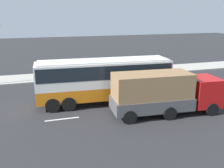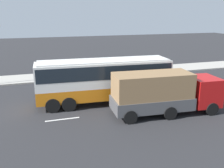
# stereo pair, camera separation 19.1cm
# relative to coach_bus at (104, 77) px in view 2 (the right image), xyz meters

# --- Properties ---
(ground_plane) EXTENTS (120.00, 120.00, 0.00)m
(ground_plane) POSITION_rel_coach_bus_xyz_m (-0.72, 0.36, -2.24)
(ground_plane) COLOR #28282B
(sidewalk_curb) EXTENTS (80.00, 4.00, 0.15)m
(sidewalk_curb) POSITION_rel_coach_bus_xyz_m (-0.72, 9.97, -2.16)
(sidewalk_curb) COLOR #A8A399
(sidewalk_curb) RESTS_ON ground_plane
(lane_centreline) EXTENTS (34.00, 0.16, 0.01)m
(lane_centreline) POSITION_rel_coach_bus_xyz_m (-0.68, -2.43, -2.24)
(lane_centreline) COLOR white
(lane_centreline) RESTS_ON ground_plane
(coach_bus) EXTENTS (10.98, 3.11, 3.63)m
(coach_bus) POSITION_rel_coach_bus_xyz_m (0.00, 0.00, 0.00)
(coach_bus) COLOR orange
(coach_bus) RESTS_ON ground_plane
(cargo_truck) EXTENTS (8.20, 3.05, 3.14)m
(cargo_truck) POSITION_rel_coach_bus_xyz_m (3.53, -3.58, -0.55)
(cargo_truck) COLOR red
(cargo_truck) RESTS_ON ground_plane
(car_silver_hatch) EXTENTS (4.34, 2.27, 1.49)m
(car_silver_hatch) POSITION_rel_coach_bus_xyz_m (8.20, 0.19, -1.45)
(car_silver_hatch) COLOR silver
(car_silver_hatch) RESTS_ON ground_plane
(pedestrian_near_curb) EXTENTS (0.32, 0.32, 1.69)m
(pedestrian_near_curb) POSITION_rel_coach_bus_xyz_m (3.60, 10.38, -1.11)
(pedestrian_near_curb) COLOR black
(pedestrian_near_curb) RESTS_ON sidewalk_curb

